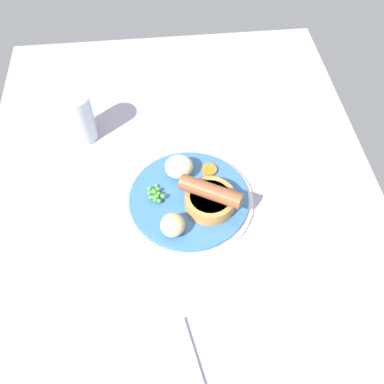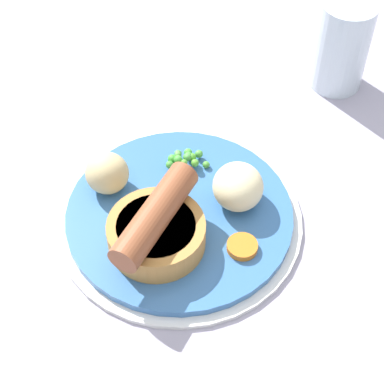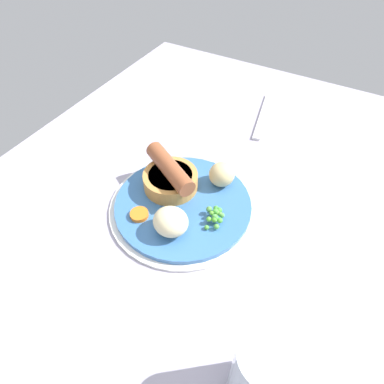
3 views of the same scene
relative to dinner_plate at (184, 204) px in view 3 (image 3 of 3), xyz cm
name	(u,v)px [view 3 (image 3 of 3)]	position (x,y,z in cm)	size (l,w,h in cm)	color
dining_table	(190,216)	(0.36, 1.34, -2.07)	(110.00, 80.00, 3.00)	#9E99AD
dinner_plate	(184,204)	(0.00, 0.00, 0.00)	(25.34, 25.34, 1.40)	silver
sausage_pudding	(170,177)	(-1.91, -3.81, 3.16)	(9.56, 11.78, 5.92)	#BC8442
pea_pile	(215,216)	(1.05, 6.46, 1.84)	(4.76, 3.46, 1.72)	green
potato_chunk_0	(173,223)	(6.35, 1.84, 3.03)	(5.19, 5.61, 4.40)	beige
potato_chunk_1	(222,174)	(-7.00, 3.62, 3.01)	(4.46, 4.57, 4.34)	#CCB77F
carrot_slice_0	(139,214)	(6.39, -4.78, 1.19)	(3.03, 3.03, 0.72)	orange
fork	(263,116)	(-32.02, 2.15, -0.27)	(18.00, 1.60, 0.60)	silver
drinking_glass	(261,373)	(20.24, 21.33, 5.07)	(6.45, 6.45, 11.28)	silver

